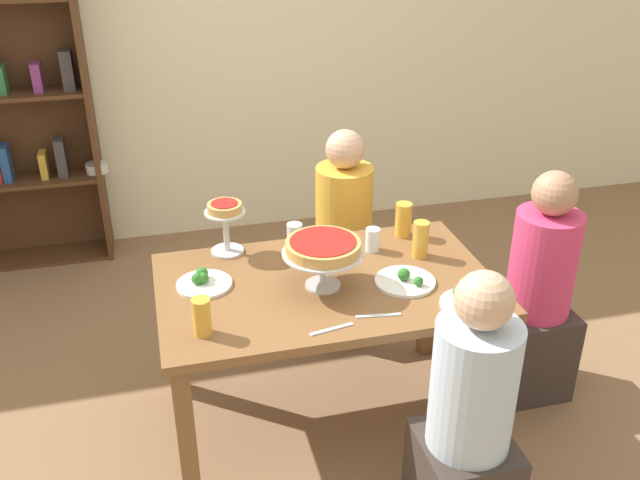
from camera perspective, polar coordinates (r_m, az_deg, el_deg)
ground_plane at (r=3.43m, az=0.43°, el=-14.10°), size 12.00×12.00×0.00m
rear_partition at (r=4.81m, az=-6.48°, el=16.73°), size 8.00×0.12×2.80m
dining_table at (r=3.04m, az=0.47°, el=-5.03°), size 1.42×0.87×0.74m
diner_far_right at (r=3.80m, az=1.90°, el=-0.57°), size 0.34×0.34×1.15m
diner_near_right at (r=2.68m, az=11.87°, el=-14.99°), size 0.34×0.34×1.15m
diner_head_east at (r=3.47m, az=17.14°, el=-4.85°), size 0.34×0.34×1.15m
deep_dish_pizza_stand at (r=2.87m, az=0.25°, el=-0.78°), size 0.34×0.34×0.21m
personal_pizza_stand at (r=3.17m, az=-7.68°, el=1.81°), size 0.18×0.18×0.25m
salad_plate_near_diner at (r=2.88m, az=11.89°, el=-4.83°), size 0.23×0.23×0.07m
salad_plate_far_diner at (r=3.00m, az=-9.44°, el=-3.35°), size 0.23×0.23×0.07m
salad_plate_spare at (r=3.00m, az=6.94°, el=-3.26°), size 0.26×0.26×0.07m
beer_glass_amber_tall at (r=3.18m, az=8.15°, el=0.05°), size 0.07×0.07×0.17m
beer_glass_amber_short at (r=3.36m, az=6.77°, el=1.65°), size 0.08×0.08×0.17m
beer_glass_amber_spare at (r=2.66m, az=-9.54°, el=-6.15°), size 0.07×0.07×0.15m
water_glass_clear_near at (r=3.22m, az=4.29°, el=0.03°), size 0.07×0.07×0.11m
water_glass_clear_far at (r=3.25m, az=-2.07°, el=0.39°), size 0.07×0.07×0.11m
cutlery_fork_near at (r=3.32m, az=1.74°, el=-0.03°), size 0.17×0.08×0.00m
cutlery_knife_near at (r=2.78m, az=4.75°, el=-6.11°), size 0.18×0.04×0.00m
cutlery_fork_far at (r=2.69m, az=0.95°, el=-7.23°), size 0.18×0.05×0.00m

